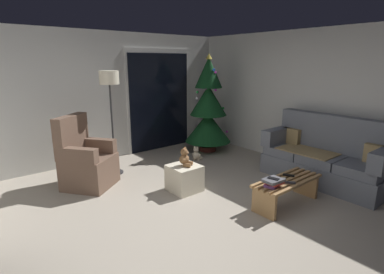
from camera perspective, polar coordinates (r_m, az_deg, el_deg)
The scene contains 18 objects.
ground_plane at distance 4.00m, azimuth 1.96°, elevation -14.77°, with size 7.00×7.00×0.00m, color #9E9384.
wall_back at distance 6.18m, azimuth -17.10°, elevation 7.22°, with size 5.72×0.12×2.50m, color beige.
wall_right at distance 5.84m, azimuth 23.87°, elevation 6.26°, with size 0.12×6.00×2.50m, color beige.
patio_door_frame at distance 6.75m, azimuth -6.18°, elevation 7.03°, with size 1.60×0.02×2.20m, color silver.
patio_door_glass at distance 6.74m, azimuth -6.08°, elevation 6.59°, with size 1.50×0.02×2.10m, color black.
couch at distance 5.37m, azimuth 23.93°, elevation -3.69°, with size 0.78×1.94×1.08m.
coffee_table at distance 4.37m, azimuth 17.55°, elevation -9.17°, with size 1.10×0.40×0.37m.
remote_white at distance 4.28m, azimuth 16.35°, elevation -7.63°, with size 0.04×0.16×0.02m, color silver.
remote_graphite at distance 4.20m, azimuth 17.99°, elevation -8.21°, with size 0.04×0.16×0.02m, color #333338.
remote_black at distance 4.45m, azimuth 17.87°, elevation -6.92°, with size 0.04×0.16×0.02m, color black.
book_stack at distance 4.03m, azimuth 15.15°, elevation -8.27°, with size 0.26×0.21×0.10m.
cell_phone at distance 4.00m, azimuth 15.20°, elevation -7.61°, with size 0.07×0.14×0.01m, color black.
christmas_tree at distance 6.50m, azimuth 3.10°, elevation 5.25°, with size 0.99×0.99×2.09m.
armchair at distance 5.02m, azimuth -19.46°, elevation -4.44°, with size 0.96×0.96×1.13m.
floor_lamp at distance 5.23m, azimuth -15.35°, elevation 9.00°, with size 0.32×0.32×1.78m.
ottoman at distance 4.63m, azimuth -1.47°, elevation -7.79°, with size 0.44×0.44×0.40m, color beige.
teddy_bear_chestnut at distance 4.52m, azimuth -1.37°, elevation -4.03°, with size 0.21×0.22×0.29m.
teddy_bear_cream_by_tree at distance 6.04m, azimuth 0.83°, elevation -3.28°, with size 0.21×0.20×0.29m.
Camera 1 is at (-2.31, -2.62, 1.94)m, focal length 28.10 mm.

